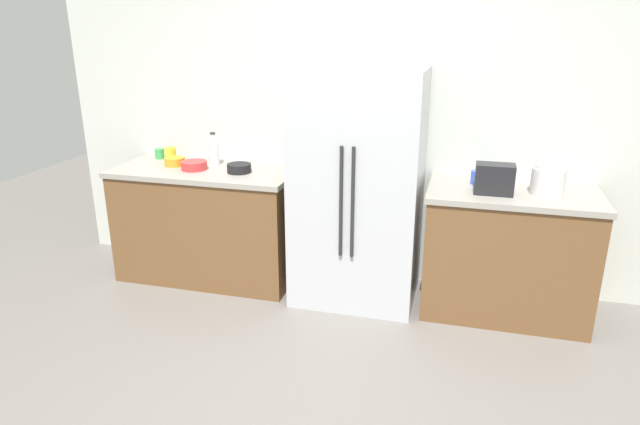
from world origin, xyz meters
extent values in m
plane|color=slate|center=(0.00, 0.00, 0.00)|extent=(10.24, 10.24, 0.00)
cube|color=silver|center=(0.00, 1.94, 1.45)|extent=(5.12, 0.10, 2.90)
cube|color=brown|center=(-1.23, 1.56, 0.43)|extent=(1.41, 0.65, 0.87)
cube|color=gray|center=(-1.23, 1.56, 0.89)|extent=(1.44, 0.68, 0.04)
cube|color=brown|center=(1.08, 1.56, 0.43)|extent=(1.12, 0.65, 0.87)
cube|color=gray|center=(1.08, 1.56, 0.89)|extent=(1.15, 0.68, 0.04)
cube|color=#B7BABF|center=(0.00, 1.53, 0.85)|extent=(0.90, 0.69, 1.71)
cylinder|color=#262628|center=(-0.04, 1.16, 0.85)|extent=(0.02, 0.02, 0.77)
cylinder|color=#262628|center=(0.04, 1.16, 0.85)|extent=(0.02, 0.02, 0.77)
cube|color=black|center=(0.94, 1.45, 1.01)|extent=(0.25, 0.15, 0.20)
cylinder|color=silver|center=(1.28, 1.54, 1.00)|extent=(0.22, 0.22, 0.18)
sphere|color=silver|center=(1.28, 1.54, 1.09)|extent=(0.20, 0.20, 0.20)
cylinder|color=white|center=(-1.21, 1.69, 1.00)|extent=(0.08, 0.08, 0.18)
cylinder|color=white|center=(-1.21, 1.69, 1.12)|extent=(0.04, 0.04, 0.07)
cylinder|color=#333338|center=(-1.21, 1.69, 1.17)|extent=(0.04, 0.04, 0.02)
cylinder|color=green|center=(-1.75, 1.77, 0.95)|extent=(0.08, 0.08, 0.08)
cylinder|color=blue|center=(0.83, 1.67, 0.96)|extent=(0.09, 0.09, 0.09)
cylinder|color=yellow|center=(-1.63, 1.73, 0.96)|extent=(0.09, 0.09, 0.11)
cylinder|color=purple|center=(0.99, 1.69, 0.96)|extent=(0.09, 0.09, 0.11)
cylinder|color=black|center=(-0.93, 1.52, 0.94)|extent=(0.18, 0.18, 0.07)
cylinder|color=orange|center=(-1.51, 1.59, 0.94)|extent=(0.16, 0.16, 0.07)
cylinder|color=red|center=(-1.30, 1.51, 0.94)|extent=(0.20, 0.20, 0.07)
camera|label=1|loc=(0.74, -2.29, 2.01)|focal=31.22mm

